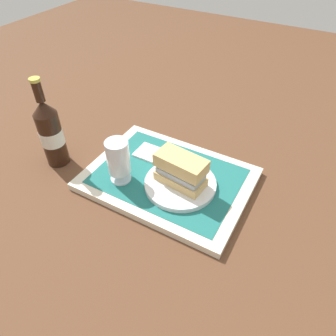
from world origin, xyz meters
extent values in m
plane|color=brown|center=(0.00, 0.00, 0.00)|extent=(3.00, 3.00, 0.00)
cube|color=beige|center=(0.00, 0.00, 0.01)|extent=(0.44, 0.32, 0.02)
cube|color=#1E6B66|center=(0.00, 0.00, 0.02)|extent=(0.38, 0.27, 0.00)
cylinder|color=white|center=(-0.05, 0.02, 0.03)|extent=(0.19, 0.19, 0.01)
cube|color=tan|center=(-0.05, 0.02, 0.05)|extent=(0.14, 0.08, 0.02)
cube|color=#9EA3A8|center=(-0.05, 0.02, 0.07)|extent=(0.13, 0.07, 0.02)
cube|color=silver|center=(-0.05, 0.02, 0.08)|extent=(0.12, 0.06, 0.01)
sphere|color=#47932D|center=(0.00, 0.01, 0.09)|extent=(0.04, 0.04, 0.04)
cube|color=tan|center=(-0.05, 0.02, 0.10)|extent=(0.14, 0.08, 0.04)
cylinder|color=silver|center=(0.11, 0.07, 0.02)|extent=(0.06, 0.06, 0.01)
cylinder|color=silver|center=(0.11, 0.07, 0.04)|extent=(0.01, 0.01, 0.02)
cylinder|color=silver|center=(0.11, 0.07, 0.10)|extent=(0.06, 0.06, 0.09)
cylinder|color=gold|center=(0.11, 0.07, 0.08)|extent=(0.06, 0.06, 0.06)
cylinder|color=white|center=(0.11, 0.07, 0.11)|extent=(0.05, 0.05, 0.01)
cube|color=white|center=(0.09, -0.06, 0.02)|extent=(0.09, 0.07, 0.01)
cylinder|color=black|center=(0.33, 0.08, 0.08)|extent=(0.06, 0.06, 0.17)
cylinder|color=silver|center=(0.33, 0.08, 0.09)|extent=(0.07, 0.07, 0.05)
cone|color=black|center=(0.33, 0.08, 0.18)|extent=(0.06, 0.06, 0.04)
cylinder|color=black|center=(0.33, 0.08, 0.23)|extent=(0.02, 0.02, 0.05)
cylinder|color=#BFB74C|center=(0.33, 0.08, 0.26)|extent=(0.03, 0.03, 0.01)
camera|label=1|loc=(-0.31, 0.54, 0.61)|focal=33.43mm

